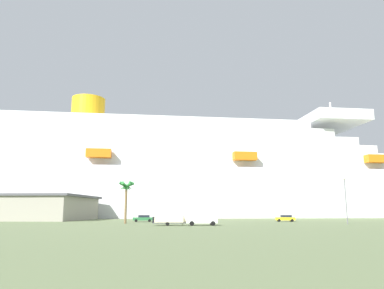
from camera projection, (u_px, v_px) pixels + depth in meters
ground_plane at (212, 220)px, 102.96m from camera, size 600.00×600.00×0.00m
cruise_ship at (173, 177)px, 136.86m from camera, size 253.77×61.87×53.47m
terminal_building at (2, 208)px, 100.39m from camera, size 50.52×30.92×6.80m
pickup_truck at (203, 220)px, 64.32m from camera, size 5.66×2.41×2.20m
small_boat_on_trailer at (173, 220)px, 64.08m from camera, size 7.23×2.24×2.15m
palm_tree at (126, 189)px, 74.35m from camera, size 3.40×3.17×8.77m
street_lamp at (345, 194)px, 70.17m from camera, size 0.56×0.56×9.21m
parked_car_green_wagon at (143, 218)px, 84.76m from camera, size 4.96×2.58×1.58m
parked_car_yellow_taxi at (285, 218)px, 85.87m from camera, size 4.78×2.41×1.58m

